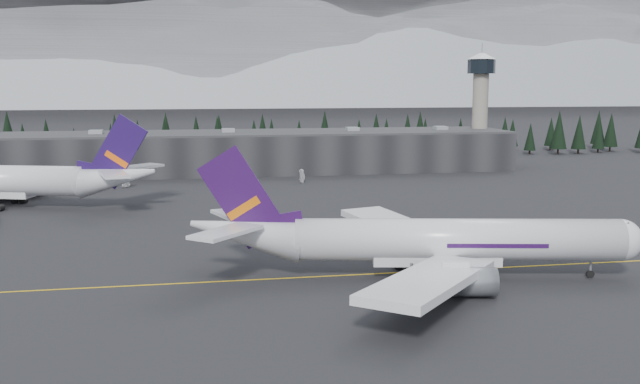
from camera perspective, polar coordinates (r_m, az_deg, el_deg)
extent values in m
plane|color=black|center=(106.53, 1.96, -6.39)|extent=(1400.00, 1400.00, 0.00)
cube|color=gold|center=(104.64, 2.20, -6.67)|extent=(400.00, 0.40, 0.02)
cube|color=black|center=(227.58, -4.80, 3.17)|extent=(160.00, 30.00, 12.00)
cube|color=#333335|center=(227.06, -4.82, 4.76)|extent=(160.00, 30.00, 0.60)
cylinder|color=gray|center=(248.54, 12.66, 5.77)|extent=(5.20, 5.20, 32.00)
cylinder|color=black|center=(248.33, 12.79, 9.75)|extent=(9.20, 9.20, 4.50)
cone|color=silver|center=(248.43, 12.82, 10.54)|extent=(10.00, 10.00, 2.00)
cube|color=black|center=(264.16, -5.60, 4.25)|extent=(360.00, 20.00, 15.00)
cylinder|color=silver|center=(104.03, 10.95, -3.77)|extent=(46.76, 14.89, 6.06)
sphere|color=silver|center=(110.57, 22.91, -3.57)|extent=(6.06, 6.06, 6.06)
cone|color=silver|center=(102.83, -5.91, -3.28)|extent=(17.82, 9.21, 8.77)
cube|color=silver|center=(118.67, 6.71, -2.93)|extent=(15.96, 29.43, 2.59)
cylinder|color=gray|center=(114.46, 10.01, -4.31)|extent=(7.18, 5.03, 3.84)
cube|color=silver|center=(88.45, 8.83, -7.00)|extent=(24.12, 27.06, 2.59)
cylinder|color=gray|center=(95.20, 11.98, -7.03)|extent=(7.18, 5.03, 3.84)
cube|color=#2C0E44|center=(101.96, -6.24, -0.45)|extent=(12.65, 2.96, 15.04)
cube|color=#D2620C|center=(102.18, -6.11, -1.28)|extent=(4.94, 1.50, 3.70)
cube|color=silver|center=(108.70, -6.62, -1.88)|extent=(7.90, 11.98, 0.50)
cube|color=silver|center=(96.92, -7.52, -3.19)|extent=(10.73, 11.36, 0.50)
cylinder|color=black|center=(109.99, 20.82, -5.67)|extent=(0.50, 0.50, 3.03)
cylinder|color=black|center=(108.32, 6.77, -5.37)|extent=(0.50, 0.50, 3.03)
cylinder|color=black|center=(99.58, 7.32, -6.63)|extent=(0.50, 0.50, 3.03)
cone|color=silver|center=(163.77, -15.99, 1.14)|extent=(19.92, 11.79, 9.71)
cube|color=silver|center=(190.99, -21.49, 1.05)|extent=(28.36, 28.60, 2.87)
cylinder|color=gray|center=(189.15, -24.12, 0.25)|extent=(8.18, 6.15, 4.25)
cube|color=#210F47|center=(162.94, -15.90, 3.12)|extent=(13.74, 4.57, 16.65)
cube|color=#EA5B0D|center=(163.19, -15.94, 2.54)|extent=(5.41, 2.15, 4.10)
cube|color=silver|center=(156.57, -16.18, 1.37)|extent=(7.75, 13.13, 0.56)
cube|color=silver|center=(168.97, -14.46, 1.95)|extent=(12.39, 12.11, 0.56)
cylinder|color=black|center=(180.11, -22.92, -0.32)|extent=(0.56, 0.56, 3.35)
imported|color=white|center=(198.24, -15.31, 0.52)|extent=(3.87, 5.09, 1.28)
imported|color=silver|center=(200.80, -1.42, 0.94)|extent=(4.19, 2.74, 1.32)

